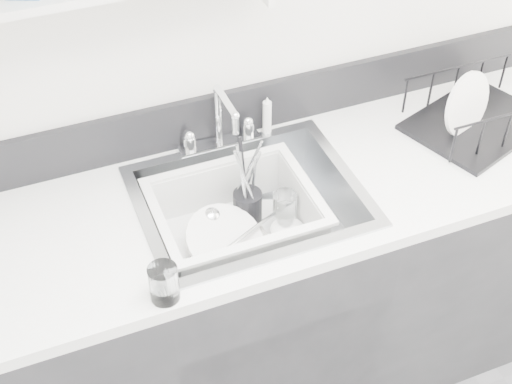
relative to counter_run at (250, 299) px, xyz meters
name	(u,v)px	position (x,y,z in m)	size (l,w,h in m)	color
room_shell	(461,156)	(0.00, -0.80, 1.22)	(3.50, 3.00, 2.60)	silver
counter_run	(250,299)	(0.00, 0.00, 0.00)	(3.20, 0.62, 0.92)	black
backsplash	(214,117)	(0.00, 0.30, 0.54)	(3.20, 0.02, 0.16)	black
sink	(250,219)	(0.00, 0.00, 0.37)	(0.64, 0.52, 0.20)	silver
faucet	(220,132)	(0.00, 0.25, 0.52)	(0.26, 0.18, 0.23)	silver
side_sprayer	(267,116)	(0.16, 0.25, 0.53)	(0.03, 0.03, 0.14)	silver
wash_tub	(236,222)	(-0.05, -0.01, 0.38)	(0.47, 0.38, 0.18)	silver
plate_stack	(227,245)	(-0.09, -0.05, 0.34)	(0.28, 0.27, 0.11)	white
utensil_cup	(247,205)	(0.02, 0.06, 0.37)	(0.09, 0.09, 0.29)	black
ladle	(232,235)	(-0.07, -0.03, 0.35)	(0.31, 0.11, 0.09)	silver
tumbler_in_tub	(285,208)	(0.12, 0.01, 0.36)	(0.07, 0.07, 0.11)	white
tumbler_counter	(164,283)	(-0.33, -0.26, 0.51)	(0.07, 0.07, 0.10)	white
dish_rack	(480,106)	(0.80, 0.04, 0.53)	(0.42, 0.32, 0.15)	black
bowl_small	(287,233)	(0.10, -0.05, 0.32)	(0.10, 0.10, 0.03)	white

